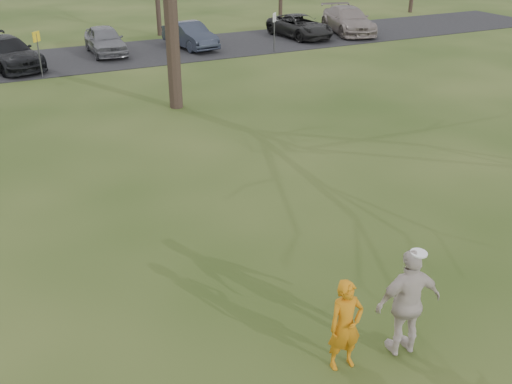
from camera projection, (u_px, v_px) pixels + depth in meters
ground at (363, 367)px, 9.61m from camera, size 120.00×120.00×0.00m
parking_strip at (75, 60)px, 29.79m from camera, size 62.00×6.50×0.04m
player_defender at (345, 325)px, 9.30m from camera, size 0.63×0.45×1.64m
car_3 at (7, 53)px, 27.78m from camera, size 3.42×5.39×1.46m
car_4 at (105, 40)px, 30.64m from camera, size 1.80×4.27×1.44m
car_5 at (190, 35)px, 32.02m from camera, size 2.04×4.34×1.38m
car_6 at (300, 26)px, 34.81m from camera, size 2.62×4.90×1.31m
car_7 at (348, 20)px, 36.00m from camera, size 3.40×5.74×1.56m
catching_play at (408, 303)px, 9.45m from camera, size 1.21×0.65×1.96m
sign_yellow at (38, 46)px, 25.95m from camera, size 0.35×0.35×2.08m
sign_white at (274, 25)px, 30.75m from camera, size 0.35×0.35×2.08m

